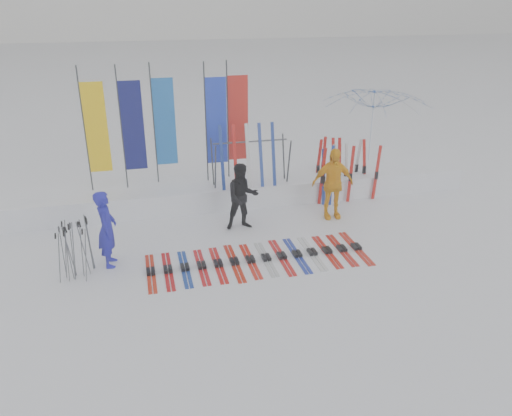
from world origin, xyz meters
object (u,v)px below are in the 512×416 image
object	(u,v)px
person_black	(242,197)
person_yellow	(332,184)
person_blue	(107,229)
ski_row	(259,259)
ski_rack	(251,156)
tent_canopy	(373,134)

from	to	relation	value
person_black	person_yellow	distance (m)	2.38
person_blue	ski_row	xyz separation A→B (m)	(3.13, -0.61, -0.81)
ski_row	ski_rack	bearing A→B (deg)	79.61
person_blue	ski_rack	world-z (taller)	ski_rack
person_yellow	ski_row	world-z (taller)	person_yellow
person_blue	ski_rack	distance (m)	4.54
tent_canopy	person_blue	bearing A→B (deg)	-154.87
person_blue	ski_row	world-z (taller)	person_blue
person_yellow	tent_canopy	xyz separation A→B (m)	(2.29, 2.47, 0.53)
person_blue	tent_canopy	size ratio (longest dim) A/B	0.52
person_blue	ski_rack	xyz separation A→B (m)	(3.71, 2.56, 0.54)
ski_row	tent_canopy	bearing A→B (deg)	42.33
ski_row	ski_rack	world-z (taller)	ski_rack
tent_canopy	ski_row	xyz separation A→B (m)	(-4.69, -4.27, -1.42)
person_yellow	ski_rack	distance (m)	2.32
person_blue	person_yellow	bearing A→B (deg)	-74.50
person_black	person_blue	bearing A→B (deg)	-161.32
tent_canopy	ski_rack	size ratio (longest dim) A/B	1.58
person_blue	person_yellow	size ratio (longest dim) A/B	0.91
ski_rack	person_yellow	bearing A→B (deg)	-37.04
person_yellow	ski_row	bearing A→B (deg)	-140.00
person_blue	person_yellow	xyz separation A→B (m)	(5.52, 1.19, 0.09)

